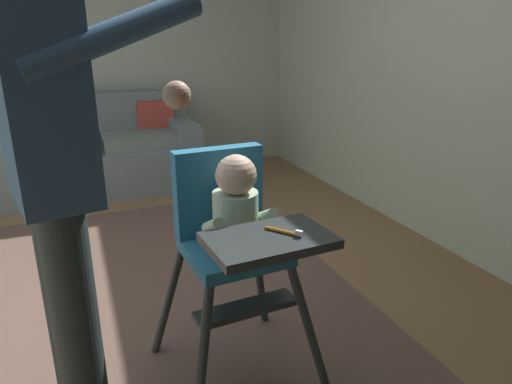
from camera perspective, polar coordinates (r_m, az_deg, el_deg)
name	(u,v)px	position (r m, az deg, el deg)	size (l,w,h in m)	color
ground	(129,312)	(2.62, -15.59, -14.25)	(5.75, 6.87, 0.10)	olive
wall_far	(80,33)	(4.88, -21.17, 18.11)	(4.95, 0.06, 2.79)	#B3BFAE
wall_right	(432,31)	(3.38, 21.18, 18.34)	(0.06, 5.87, 2.79)	#B2C0A9
area_rug	(158,289)	(2.68, -12.17, -11.76)	(2.07, 2.67, 0.01)	brown
couch	(100,153)	(4.48, -19.00, 4.63)	(1.75, 0.86, 0.86)	slate
high_chair	(234,227)	(1.73, -2.84, -4.41)	(0.65, 0.76, 0.96)	#2E3434
adult_standing	(54,181)	(1.45, -24.02, 1.30)	(0.58, 0.50, 1.68)	#293433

